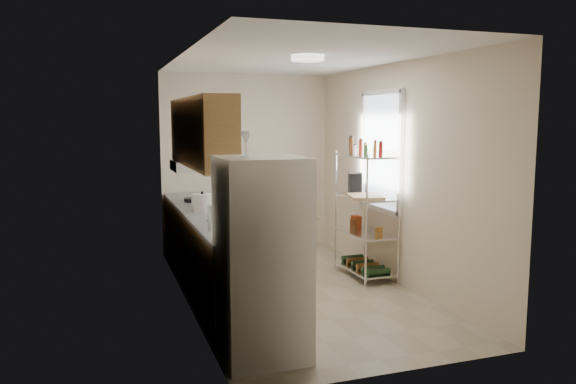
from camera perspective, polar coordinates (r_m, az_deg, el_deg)
name	(u,v)px	position (r m, az deg, el deg)	size (l,w,h in m)	color
room	(298,178)	(6.23, 0.97, 1.47)	(2.52, 4.42, 2.62)	#AA9F8A
counter_run	(209,250)	(6.55, -7.99, -5.82)	(0.63, 3.51, 0.90)	tan
upper_cabinets	(200,132)	(6.02, -8.88, 6.04)	(0.33, 2.20, 0.72)	tan
range_hood	(194,166)	(6.84, -9.54, 2.66)	(0.50, 0.60, 0.12)	#B7BABC
window	(381,151)	(7.03, 9.44, 4.10)	(0.06, 1.00, 1.46)	white
bakers_rack	(366,188)	(6.92, 7.98, 0.40)	(0.45, 0.90, 1.73)	silver
ceiling_dome	(308,58)	(5.95, 2.01, 13.44)	(0.34, 0.34, 0.06)	white
refrigerator	(262,258)	(4.59, -2.66, -6.75)	(0.68, 0.68, 1.65)	white
wine_glass_a	(246,145)	(4.50, -4.25, 4.74)	(0.06, 0.06, 0.18)	silver
wine_glass_b	(245,144)	(4.46, -4.41, 4.89)	(0.07, 0.07, 0.20)	silver
rice_cooker	(202,203)	(6.47, -8.69, -1.08)	(0.25, 0.25, 0.20)	white
frying_pan_large	(205,208)	(6.60, -8.39, -1.58)	(0.26, 0.26, 0.04)	black
frying_pan_small	(193,200)	(7.24, -9.63, -0.79)	(0.23, 0.23, 0.05)	black
cutting_board	(365,196)	(6.76, 7.84, -0.46)	(0.37, 0.48, 0.03)	tan
espresso_machine	(355,182)	(7.18, 6.81, 0.99)	(0.16, 0.23, 0.27)	black
storage_bag	(356,221)	(7.30, 6.94, -2.97)	(0.09, 0.13, 0.15)	#983112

